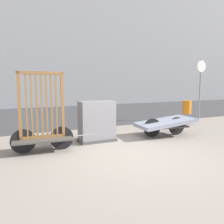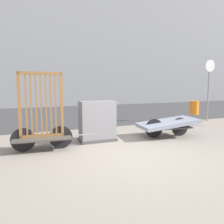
% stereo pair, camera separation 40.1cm
% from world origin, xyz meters
% --- Properties ---
extents(ground_plane, '(60.00, 60.00, 0.00)m').
position_xyz_m(ground_plane, '(0.00, 0.00, 0.00)').
color(ground_plane, gray).
extents(road_strip, '(56.00, 8.76, 0.01)m').
position_xyz_m(road_strip, '(0.00, 7.78, 0.00)').
color(road_strip, '#424244').
rests_on(road_strip, ground_plane).
extents(building_facade, '(48.00, 4.00, 12.23)m').
position_xyz_m(building_facade, '(0.00, 14.16, 6.12)').
color(building_facade, gray).
rests_on(building_facade, ground_plane).
extents(bike_cart_with_bedframe, '(2.11, 0.80, 1.90)m').
position_xyz_m(bike_cart_with_bedframe, '(-1.84, 1.26, 0.64)').
color(bike_cart_with_bedframe, '#4C4742').
rests_on(bike_cart_with_bedframe, ground_plane).
extents(bike_cart_with_mattress, '(2.30, 1.18, 0.57)m').
position_xyz_m(bike_cart_with_mattress, '(1.85, 1.26, 0.40)').
color(bike_cart_with_mattress, '#4C4742').
rests_on(bike_cart_with_mattress, ground_plane).
extents(utility_cabinet, '(1.04, 0.53, 1.14)m').
position_xyz_m(utility_cabinet, '(-0.32, 1.58, 0.53)').
color(utility_cabinet, '#4C4C4C').
rests_on(utility_cabinet, ground_plane).
extents(trash_bin, '(0.37, 0.37, 0.91)m').
position_xyz_m(trash_bin, '(4.56, 3.05, 0.62)').
color(trash_bin, gray).
rests_on(trash_bin, ground_plane).
extents(sign_post, '(0.52, 0.06, 2.73)m').
position_xyz_m(sign_post, '(5.30, 3.05, 1.73)').
color(sign_post, gray).
rests_on(sign_post, ground_plane).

